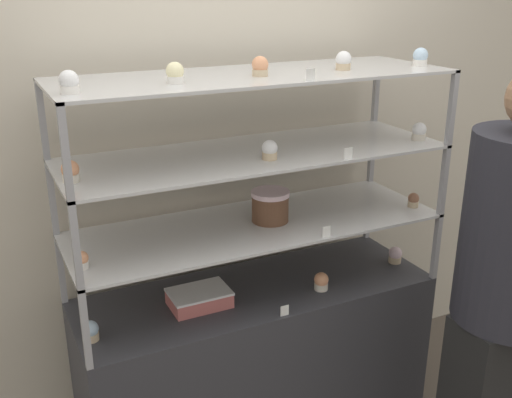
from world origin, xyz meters
name	(u,v)px	position (x,y,z in m)	size (l,w,h in m)	color
back_wall	(217,142)	(0.00, 0.41, 1.30)	(8.00, 0.05, 2.60)	beige
display_base	(256,361)	(0.00, 0.00, 0.37)	(1.55, 0.53, 0.74)	#333338
display_riser_lower	(256,227)	(0.00, 0.00, 1.03)	(1.55, 0.53, 0.31)	#99999E
display_riser_middle	(256,156)	(0.00, 0.00, 1.34)	(1.55, 0.53, 0.31)	#99999E
display_riser_upper	(256,78)	(0.00, 0.00, 1.65)	(1.55, 0.53, 0.31)	#99999E
layer_cake_centerpiece	(270,206)	(0.07, 0.00, 1.11)	(0.16, 0.16, 0.13)	brown
sheet_cake_frosted	(199,298)	(-0.27, -0.02, 0.77)	(0.25, 0.17, 0.07)	#C66660
cupcake_0	(90,331)	(-0.72, -0.08, 0.78)	(0.06, 0.06, 0.08)	#CCB28C
cupcake_1	(321,281)	(0.25, -0.12, 0.78)	(0.06, 0.06, 0.08)	beige
cupcake_2	(395,255)	(0.71, -0.05, 0.78)	(0.06, 0.06, 0.08)	#CCB28C
price_tag_0	(285,311)	(0.01, -0.25, 0.76)	(0.04, 0.00, 0.04)	white
cupcake_3	(82,260)	(-0.73, -0.10, 1.08)	(0.05, 0.05, 0.06)	white
cupcake_4	(413,200)	(0.72, -0.13, 1.08)	(0.05, 0.05, 0.06)	#CCB28C
price_tag_1	(326,232)	(0.19, -0.25, 1.07)	(0.04, 0.00, 0.04)	white
cupcake_5	(70,172)	(-0.73, -0.06, 1.39)	(0.06, 0.06, 0.08)	beige
cupcake_6	(269,150)	(0.00, -0.12, 1.39)	(0.06, 0.06, 0.08)	#CCB28C
cupcake_7	(419,132)	(0.71, -0.13, 1.39)	(0.06, 0.06, 0.08)	beige
price_tag_2	(348,153)	(0.27, -0.25, 1.38)	(0.04, 0.00, 0.04)	white
cupcake_8	(69,83)	(-0.71, -0.13, 1.70)	(0.06, 0.06, 0.07)	white
cupcake_9	(175,73)	(-0.35, -0.09, 1.70)	(0.06, 0.06, 0.07)	white
cupcake_10	(260,67)	(-0.01, -0.06, 1.70)	(0.06, 0.06, 0.07)	#CCB28C
cupcake_11	(343,61)	(0.36, -0.06, 1.70)	(0.06, 0.06, 0.07)	#CCB28C
cupcake_12	(420,57)	(0.72, -0.09, 1.70)	(0.06, 0.06, 0.07)	white
price_tag_3	(310,75)	(0.09, -0.25, 1.69)	(0.04, 0.00, 0.04)	white
customer_figure	(511,288)	(0.69, -0.73, 0.94)	(0.41, 0.41, 1.75)	black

